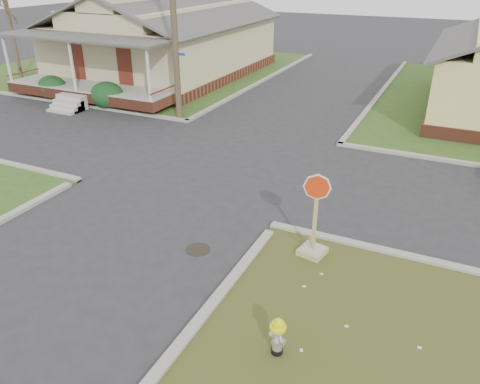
% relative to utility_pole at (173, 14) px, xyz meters
% --- Properties ---
extents(ground, '(120.00, 120.00, 0.00)m').
position_rel_utility_pole_xyz_m(ground, '(4.20, -8.90, -4.66)').
color(ground, '#28282B').
rests_on(ground, ground).
extents(verge_far_left, '(19.00, 19.00, 0.05)m').
position_rel_utility_pole_xyz_m(verge_far_left, '(-8.80, 9.10, -4.64)').
color(verge_far_left, '#2B4F1C').
rests_on(verge_far_left, ground).
extents(curbs, '(80.00, 40.00, 0.12)m').
position_rel_utility_pole_xyz_m(curbs, '(4.20, -3.90, -4.66)').
color(curbs, gray).
rests_on(curbs, ground).
extents(manhole, '(0.64, 0.64, 0.01)m').
position_rel_utility_pole_xyz_m(manhole, '(6.40, -9.40, -4.66)').
color(manhole, black).
rests_on(manhole, ground).
extents(corner_house, '(10.10, 15.50, 5.30)m').
position_rel_utility_pole_xyz_m(corner_house, '(-5.80, 7.78, -2.38)').
color(corner_house, brown).
rests_on(corner_house, ground).
extents(utility_pole, '(1.80, 0.28, 9.00)m').
position_rel_utility_pole_xyz_m(utility_pole, '(0.00, 0.00, 0.00)').
color(utility_pole, '#463928').
rests_on(utility_pole, ground).
extents(tree_far_left, '(0.22, 0.22, 4.90)m').
position_rel_utility_pole_xyz_m(tree_far_left, '(-13.80, 3.10, -2.16)').
color(tree_far_left, '#463928').
rests_on(tree_far_left, verge_far_left).
extents(fire_hydrant, '(0.31, 0.31, 0.83)m').
position_rel_utility_pole_xyz_m(fire_hydrant, '(9.56, -11.89, -4.16)').
color(fire_hydrant, black).
rests_on(fire_hydrant, ground).
extents(stop_sign, '(0.63, 0.62, 2.23)m').
position_rel_utility_pole_xyz_m(stop_sign, '(9.16, -8.39, -4.13)').
color(stop_sign, tan).
rests_on(stop_sign, ground).
extents(hedge_left, '(1.55, 1.27, 1.18)m').
position_rel_utility_pole_xyz_m(hedge_left, '(-7.97, 0.06, -4.02)').
color(hedge_left, '#153B18').
rests_on(hedge_left, verge_far_left).
extents(hedge_right, '(1.61, 1.32, 1.23)m').
position_rel_utility_pole_xyz_m(hedge_right, '(-4.18, -0.04, -4.00)').
color(hedge_right, '#153B18').
rests_on(hedge_right, verge_far_left).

